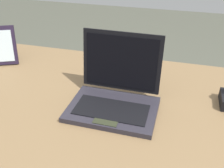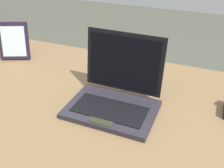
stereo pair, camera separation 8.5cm
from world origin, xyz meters
name	(u,v)px [view 2 (the right image)]	position (x,y,z in m)	size (l,w,h in m)	color
desk	(105,131)	(0.00, 0.00, 0.63)	(1.35, 0.80, 0.75)	brown
laptop_front	(115,94)	(0.04, 0.01, 0.80)	(0.29, 0.23, 0.23)	#232129
photo_frame	(14,41)	(-0.52, 0.19, 0.83)	(0.14, 0.10, 0.17)	black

